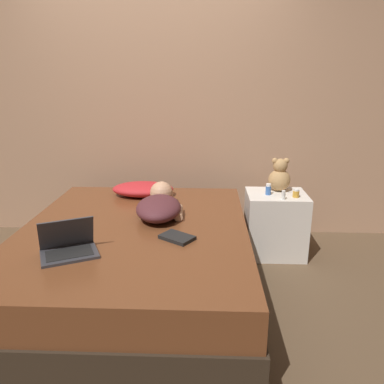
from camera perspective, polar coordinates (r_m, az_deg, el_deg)
The scene contains 12 objects.
ground_plane at distance 2.87m, azimuth -8.23°, elevation -15.21°, with size 12.00×12.00×0.00m, color brown.
wall_back at distance 3.69m, azimuth -5.52°, elevation 13.43°, with size 8.00×0.06×2.60m.
bed at distance 2.74m, azimuth -8.47°, elevation -10.49°, with size 1.58×1.97×0.54m.
nightstand at distance 3.41m, azimuth 12.53°, elevation -4.77°, with size 0.51×0.43×0.56m.
pillow at distance 3.28m, azimuth -7.48°, elevation 0.44°, with size 0.53×0.33×0.12m.
person_lying at distance 2.80m, azimuth -4.93°, elevation -1.94°, with size 0.36×0.66×0.19m.
laptop at distance 2.30m, azimuth -18.33°, elevation -7.85°, with size 0.38×0.33×0.21m.
teddy_bear at distance 3.39m, azimuth 13.20°, elevation 2.31°, with size 0.19×0.19×0.30m.
bottle_blue at distance 3.27m, azimuth 11.55°, elevation 0.40°, with size 0.05×0.05×0.10m.
bottle_amber at distance 3.25m, azimuth 15.57°, elevation -0.18°, with size 0.05×0.05×0.07m.
bottle_white at distance 3.17m, azimuth 13.76°, elevation -0.47°, with size 0.03×0.03×0.07m.
book at distance 2.40m, azimuth -2.29°, elevation -6.92°, with size 0.25×0.23×0.02m.
Camera 1 is at (0.49, -2.39, 1.52)m, focal length 35.00 mm.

